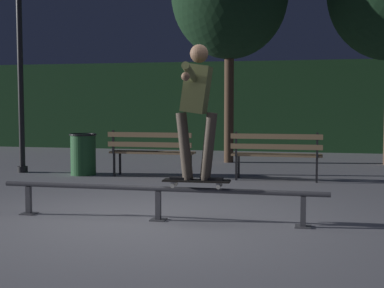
% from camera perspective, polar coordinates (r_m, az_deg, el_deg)
% --- Properties ---
extents(ground_plane, '(90.00, 90.00, 0.00)m').
position_cam_1_polar(ground_plane, '(6.50, -3.67, -8.01)').
color(ground_plane, gray).
extents(hedge_backdrop, '(24.00, 1.20, 2.59)m').
position_cam_1_polar(hedge_backdrop, '(16.42, 6.33, 3.92)').
color(hedge_backdrop, '#234C28').
rests_on(hedge_backdrop, ground).
extents(grind_rail, '(3.95, 0.18, 0.41)m').
position_cam_1_polar(grind_rail, '(6.50, -3.53, -5.20)').
color(grind_rail, '#47474C').
rests_on(grind_rail, ground).
extents(skateboard, '(0.79, 0.23, 0.09)m').
position_cam_1_polar(skateboard, '(6.36, 0.47, -3.89)').
color(skateboard, black).
rests_on(skateboard, grind_rail).
extents(skateboarder, '(0.62, 1.41, 1.56)m').
position_cam_1_polar(skateboarder, '(6.30, 0.50, 4.57)').
color(skateboarder, black).
rests_on(skateboarder, skateboard).
extents(park_bench_leftmost, '(1.60, 0.41, 0.88)m').
position_cam_1_polar(park_bench_leftmost, '(10.26, -4.26, -0.48)').
color(park_bench_leftmost, black).
rests_on(park_bench_leftmost, ground).
extents(park_bench_left_center, '(1.60, 0.41, 0.88)m').
position_cam_1_polar(park_bench_left_center, '(9.84, 8.76, -0.72)').
color(park_bench_left_center, black).
rests_on(park_bench_left_center, ground).
extents(lamp_post_left, '(0.32, 0.32, 3.90)m').
position_cam_1_polar(lamp_post_left, '(11.49, -17.44, 9.55)').
color(lamp_post_left, black).
rests_on(lamp_post_left, ground).
extents(trash_can, '(0.52, 0.52, 0.80)m').
position_cam_1_polar(trash_can, '(10.78, -11.23, -0.98)').
color(trash_can, '#23562D').
rests_on(trash_can, ground).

